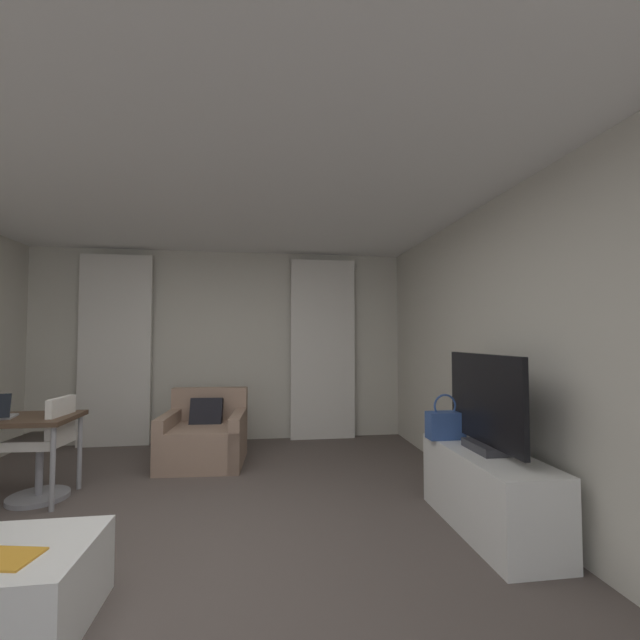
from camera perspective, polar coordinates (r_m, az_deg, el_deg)
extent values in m
plane|color=#564C47|center=(3.12, -19.73, -29.14)|extent=(12.00, 12.00, 0.00)
cube|color=beige|center=(5.79, -13.41, -3.46)|extent=(5.12, 0.06, 2.60)
cube|color=beige|center=(3.38, 28.08, -4.00)|extent=(0.06, 6.12, 2.60)
cube|color=white|center=(3.04, -18.96, 21.37)|extent=(5.12, 6.12, 0.06)
cube|color=silver|center=(5.95, -26.87, -3.72)|extent=(0.90, 0.06, 2.50)
cube|color=silver|center=(5.69, 0.40, -4.05)|extent=(0.90, 0.06, 2.50)
cube|color=#997A66|center=(4.88, -16.05, -16.53)|extent=(0.92, 0.88, 0.43)
cube|color=#997A66|center=(5.14, -15.22, -11.25)|extent=(0.88, 0.19, 0.38)
cube|color=#997A66|center=(4.81, -11.43, -15.94)|extent=(0.17, 0.84, 0.57)
cube|color=#997A66|center=(4.95, -20.51, -15.44)|extent=(0.17, 0.84, 0.57)
cube|color=black|center=(4.94, -15.72, -12.65)|extent=(0.37, 0.22, 0.37)
cylinder|color=#99999E|center=(4.56, -30.73, -15.65)|extent=(0.04, 0.04, 0.68)
cylinder|color=#99999E|center=(4.13, -33.50, -17.05)|extent=(0.04, 0.04, 0.68)
cylinder|color=gray|center=(4.50, -34.79, -17.21)|extent=(0.06, 0.06, 0.46)
cylinder|color=gray|center=(4.56, -34.86, -19.76)|extent=(0.48, 0.48, 0.04)
cube|color=silver|center=(4.43, -34.70, -13.84)|extent=(0.43, 0.43, 0.08)
cube|color=silver|center=(4.31, -32.67, -11.39)|extent=(0.09, 0.36, 0.34)
cube|color=white|center=(2.73, -36.33, -28.32)|extent=(0.61, 0.65, 0.40)
cube|color=orange|center=(2.58, -38.02, -24.93)|extent=(0.31, 0.25, 0.01)
cube|color=white|center=(3.44, 22.51, -21.35)|extent=(0.48, 1.22, 0.57)
cube|color=#333338|center=(3.36, 22.27, -16.21)|extent=(0.20, 0.36, 0.06)
cube|color=black|center=(3.30, 22.17, -10.16)|extent=(0.04, 0.97, 0.66)
cube|color=#335193|center=(3.62, 17.22, -13.97)|extent=(0.30, 0.14, 0.22)
torus|color=#335193|center=(3.59, 17.18, -11.47)|extent=(0.20, 0.02, 0.20)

